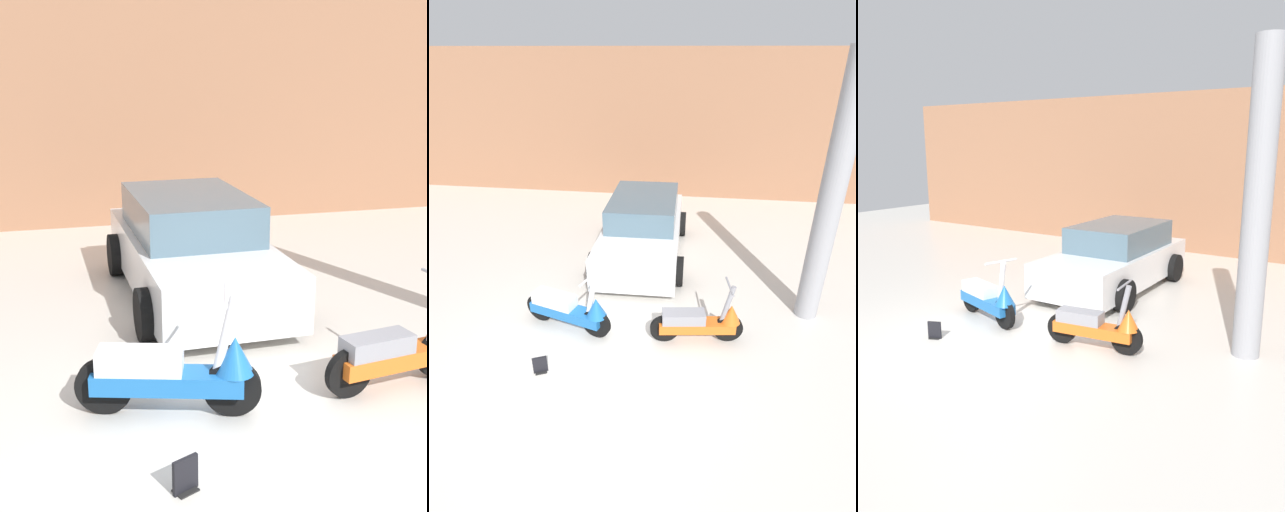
{
  "view_description": "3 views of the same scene",
  "coord_description": "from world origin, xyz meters",
  "views": [
    {
      "loc": [
        -1.33,
        -4.01,
        2.79
      ],
      "look_at": [
        0.31,
        2.27,
        0.87
      ],
      "focal_mm": 45.0,
      "sensor_mm": 36.0,
      "label": 1
    },
    {
      "loc": [
        1.44,
        -4.34,
        4.07
      ],
      "look_at": [
        0.58,
        1.89,
        0.79
      ],
      "focal_mm": 28.0,
      "sensor_mm": 36.0,
      "label": 2
    },
    {
      "loc": [
        5.01,
        -5.0,
        2.84
      ],
      "look_at": [
        0.32,
        2.0,
        0.93
      ],
      "focal_mm": 35.0,
      "sensor_mm": 36.0,
      "label": 3
    }
  ],
  "objects": [
    {
      "name": "support_column_side",
      "position": [
        3.44,
        1.64,
        2.06
      ],
      "size": [
        0.37,
        0.37,
        4.13
      ],
      "primitive_type": "cylinder",
      "color": "#99999E",
      "rests_on": "ground_plane"
    },
    {
      "name": "ground_plane",
      "position": [
        0.0,
        0.0,
        0.0
      ],
      "size": [
        28.0,
        28.0,
        0.0
      ],
      "primitive_type": "plane",
      "color": "silver"
    },
    {
      "name": "scooter_front_left",
      "position": [
        -0.42,
        0.7,
        0.38
      ],
      "size": [
        1.51,
        0.73,
        1.08
      ],
      "rotation": [
        0.0,
        0.0,
        -0.29
      ],
      "color": "black",
      "rests_on": "ground_plane"
    },
    {
      "name": "placard_near_left_scooter",
      "position": [
        -0.57,
        -0.33,
        0.11
      ],
      "size": [
        0.2,
        0.18,
        0.26
      ],
      "rotation": [
        0.0,
        0.0,
        0.43
      ],
      "color": "black",
      "rests_on": "ground_plane"
    },
    {
      "name": "car_rear_left",
      "position": [
        0.36,
        3.52,
        0.61
      ],
      "size": [
        1.89,
        3.8,
        1.28
      ],
      "rotation": [
        0.0,
        0.0,
        -1.55
      ],
      "color": "white",
      "rests_on": "ground_plane"
    },
    {
      "name": "wall_back",
      "position": [
        0.0,
        7.59,
        2.06
      ],
      "size": [
        19.6,
        0.12,
        4.13
      ],
      "primitive_type": "cube",
      "color": "#9E6B4C",
      "rests_on": "ground_plane"
    },
    {
      "name": "scooter_front_right",
      "position": [
        1.65,
        0.69,
        0.36
      ],
      "size": [
        1.43,
        0.54,
        1.0
      ],
      "rotation": [
        0.0,
        0.0,
        0.14
      ],
      "color": "black",
      "rests_on": "ground_plane"
    }
  ]
}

